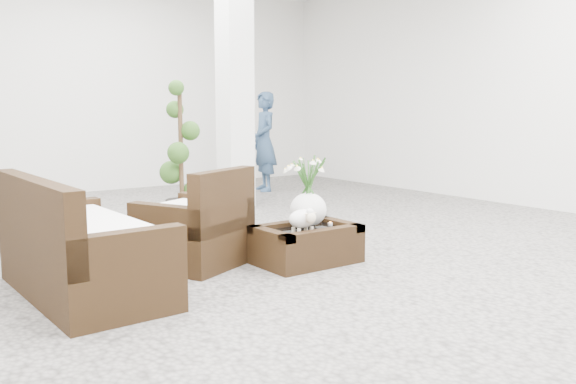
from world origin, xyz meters
TOP-DOWN VIEW (x-y plane):
  - ground at (0.00, 0.00)m, footprint 11.00×11.00m
  - column at (1.20, 2.80)m, footprint 0.40×0.40m
  - coffee_table at (-0.00, -0.39)m, footprint 0.90×0.60m
  - sheep_figurine at (-0.12, -0.49)m, footprint 0.28×0.23m
  - planter_narcissus at (0.10, -0.29)m, footprint 0.44×0.44m
  - tealight at (0.30, -0.37)m, footprint 0.04×0.04m
  - armchair at (-0.86, 0.16)m, footprint 1.08×1.06m
  - loveseat at (-1.93, -0.14)m, footprint 0.86×1.72m
  - topiary at (0.03, 2.18)m, footprint 0.45×0.45m
  - shopper at (2.41, 3.86)m, footprint 0.54×0.69m

SIDE VIEW (x-z plane):
  - ground at x=0.00m, z-range 0.00..0.00m
  - coffee_table at x=0.00m, z-range 0.00..0.31m
  - tealight at x=0.30m, z-range 0.31..0.34m
  - sheep_figurine at x=-0.12m, z-range 0.31..0.52m
  - armchair at x=-0.86m, z-range 0.00..0.88m
  - loveseat at x=-1.93m, z-range 0.00..0.91m
  - planter_narcissus at x=0.10m, z-range 0.31..1.11m
  - shopper at x=2.41m, z-range 0.00..1.66m
  - topiary at x=0.03m, z-range 0.00..1.69m
  - column at x=1.20m, z-range 0.00..3.50m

